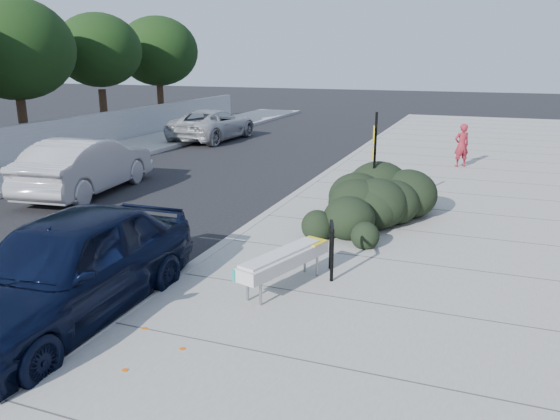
# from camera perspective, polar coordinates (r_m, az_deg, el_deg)

# --- Properties ---
(ground) EXTENTS (120.00, 120.00, 0.00)m
(ground) POSITION_cam_1_polar(r_m,az_deg,el_deg) (10.08, -10.34, -7.29)
(ground) COLOR black
(ground) RESTS_ON ground
(sidewalk_near) EXTENTS (11.20, 50.00, 0.15)m
(sidewalk_near) POSITION_cam_1_polar(r_m,az_deg,el_deg) (13.47, 22.79, -2.03)
(sidewalk_near) COLOR gray
(sidewalk_near) RESTS_ON ground
(sidewalk_far) EXTENTS (3.00, 50.00, 0.15)m
(sidewalk_far) POSITION_cam_1_polar(r_m,az_deg,el_deg) (19.71, -26.89, 2.82)
(sidewalk_far) COLOR gray
(sidewalk_far) RESTS_ON ground
(curb_near) EXTENTS (0.22, 50.00, 0.17)m
(curb_near) POSITION_cam_1_polar(r_m,az_deg,el_deg) (14.32, -0.09, 0.28)
(curb_near) COLOR #9E9E99
(curb_near) RESTS_ON ground
(curb_far) EXTENTS (0.22, 50.00, 0.17)m
(curb_far) POSITION_cam_1_polar(r_m,az_deg,el_deg) (18.64, -23.76, 2.57)
(curb_far) COLOR #9E9E99
(curb_far) RESTS_ON ground
(tree_far_d) EXTENTS (4.60, 4.60, 6.16)m
(tree_far_d) POSITION_cam_1_polar(r_m,az_deg,el_deg) (24.26, -26.04, 14.88)
(tree_far_d) COLOR #332114
(tree_far_d) RESTS_ON ground
(tree_far_e) EXTENTS (4.00, 4.00, 5.90)m
(tree_far_e) POSITION_cam_1_polar(r_m,az_deg,el_deg) (27.98, -18.43, 15.53)
(tree_far_e) COLOR #332114
(tree_far_e) RESTS_ON ground
(tree_far_f) EXTENTS (4.40, 4.40, 6.07)m
(tree_far_f) POSITION_cam_1_polar(r_m,az_deg,el_deg) (32.04, -12.65, 15.87)
(tree_far_f) COLOR #332114
(tree_far_f) RESTS_ON ground
(bench) EXTENTS (1.02, 2.05, 0.61)m
(bench) POSITION_cam_1_polar(r_m,az_deg,el_deg) (9.11, 0.44, -5.26)
(bench) COLOR gray
(bench) RESTS_ON sidewalk_near
(bike_rack) EXTENTS (0.24, 0.62, 0.94)m
(bike_rack) POSITION_cam_1_polar(r_m,az_deg,el_deg) (9.64, 5.41, -3.61)
(bike_rack) COLOR black
(bike_rack) RESTS_ON sidewalk_near
(sign_post) EXTENTS (0.13, 0.28, 2.50)m
(sign_post) POSITION_cam_1_polar(r_m,az_deg,el_deg) (13.33, 9.80, 5.45)
(sign_post) COLOR black
(sign_post) RESTS_ON sidewalk_near
(hedge) EXTENTS (2.82, 4.26, 1.47)m
(hedge) POSITION_cam_1_polar(r_m,az_deg,el_deg) (12.89, 9.88, 1.96)
(hedge) COLOR black
(hedge) RESTS_ON sidewalk_near
(sedan_navy) EXTENTS (2.10, 4.98, 1.68)m
(sedan_navy) POSITION_cam_1_polar(r_m,az_deg,el_deg) (8.83, -21.45, -5.65)
(sedan_navy) COLOR black
(sedan_navy) RESTS_ON ground
(wagon_silver) EXTENTS (2.34, 5.17, 1.64)m
(wagon_silver) POSITION_cam_1_polar(r_m,az_deg,el_deg) (17.05, -19.55, 4.42)
(wagon_silver) COLOR #A5A5AA
(wagon_silver) RESTS_ON ground
(suv_silver) EXTENTS (2.66, 5.40, 1.47)m
(suv_silver) POSITION_cam_1_polar(r_m,az_deg,el_deg) (26.87, -7.00, 8.84)
(suv_silver) COLOR #ABAEB1
(suv_silver) RESTS_ON ground
(pedestrian) EXTENTS (0.66, 0.60, 1.51)m
(pedestrian) POSITION_cam_1_polar(r_m,az_deg,el_deg) (20.29, 18.45, 6.43)
(pedestrian) COLOR maroon
(pedestrian) RESTS_ON sidewalk_near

